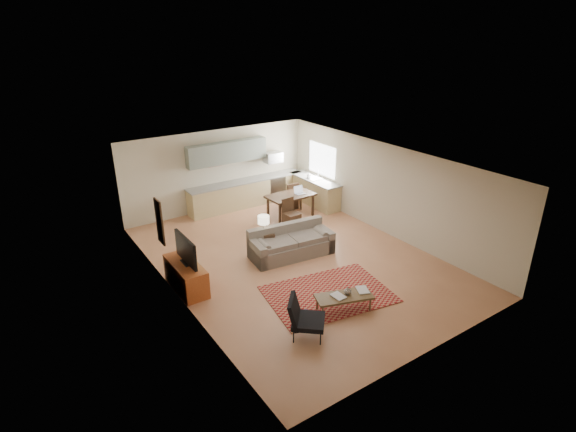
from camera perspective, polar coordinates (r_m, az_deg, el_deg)
room at (r=11.52m, az=0.83°, el=0.44°), size 9.00×9.00×9.00m
kitchen_counter_back at (r=15.61m, az=-5.24°, el=2.96°), size 4.26×0.64×0.92m
kitchen_counter_right at (r=15.72m, az=3.36°, el=3.16°), size 0.64×2.26×0.92m
kitchen_range at (r=16.13m, az=-1.82°, el=3.68°), size 0.62×0.62×0.90m
kitchen_microwave at (r=15.82m, az=-1.91°, el=7.47°), size 0.62×0.40×0.35m
upper_cabinets at (r=15.03m, az=-7.74°, el=8.02°), size 2.80×0.34×0.70m
window_right at (r=15.56m, az=4.34°, el=7.15°), size 0.02×1.40×1.05m
wall_art_left at (r=10.89m, az=-15.97°, el=-0.71°), size 0.06×0.42×1.10m
triptych at (r=15.04m, az=-9.31°, el=7.15°), size 1.70×0.04×0.50m
rug at (r=10.64m, az=5.15°, el=-9.84°), size 3.09×2.38×0.02m
sofa at (r=12.11m, az=0.45°, el=-3.29°), size 2.44×1.28×0.81m
coffee_table at (r=10.05m, az=7.08°, el=-10.89°), size 1.35×0.87×0.38m
book_a at (r=9.82m, az=5.87°, el=-10.32°), size 0.26×0.33×0.03m
book_b at (r=10.14m, az=8.77°, el=-9.33°), size 0.49×0.52×0.03m
vase at (r=9.97m, az=7.58°, el=-9.34°), size 0.24×0.24×0.17m
armchair at (r=9.13m, az=2.61°, el=-12.78°), size 1.05×1.05×0.85m
tv_credenza at (r=10.93m, az=-12.82°, el=-7.43°), size 0.56×1.45×0.67m
tv at (r=10.63m, az=-12.85°, el=-4.23°), size 0.11×1.12×0.67m
console_table at (r=12.24m, az=-3.05°, el=-3.48°), size 0.64×0.54×0.64m
table_lamp at (r=12.00m, az=-3.11°, el=-1.03°), size 0.42×0.42×0.51m
dining_table at (r=14.57m, az=0.34°, el=1.28°), size 1.57×0.95×0.78m
dining_chair_near at (r=13.79m, az=0.47°, el=0.33°), size 0.46×0.48×0.92m
dining_chair_far at (r=15.29m, az=0.22°, el=2.67°), size 0.45×0.47×0.94m
laptop at (r=14.47m, az=1.58°, el=3.30°), size 0.33×0.25×0.25m
soap_bottle at (r=15.63m, az=2.66°, el=5.22°), size 0.09×0.09×0.19m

